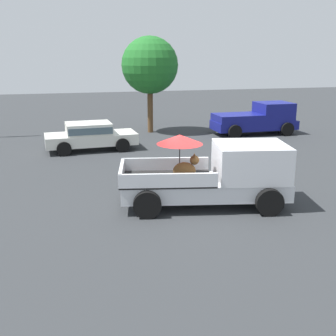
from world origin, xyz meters
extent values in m
plane|color=#2D3033|center=(0.00, 0.00, 0.00)|extent=(80.00, 80.00, 0.00)
cylinder|color=black|center=(1.91, 0.62, 0.40)|extent=(0.84, 0.43, 0.80)
cylinder|color=black|center=(1.52, -1.30, 0.40)|extent=(0.84, 0.43, 0.80)
cylinder|color=black|center=(-1.52, 1.30, 0.40)|extent=(0.84, 0.43, 0.80)
cylinder|color=black|center=(-1.91, -0.62, 0.40)|extent=(0.84, 0.43, 0.80)
cube|color=silver|center=(0.00, 0.00, 0.57)|extent=(5.26, 2.75, 0.50)
cube|color=silver|center=(1.37, -0.28, 1.36)|extent=(2.42, 2.24, 1.08)
cube|color=#4C606B|center=(2.35, -0.47, 1.56)|extent=(0.40, 1.70, 0.64)
cube|color=black|center=(-1.13, 0.23, 0.85)|extent=(3.11, 2.35, 0.06)
cube|color=silver|center=(-0.95, 1.13, 1.08)|extent=(2.77, 0.65, 0.40)
cube|color=silver|center=(-1.31, -0.68, 1.08)|extent=(2.77, 0.65, 0.40)
cube|color=silver|center=(-2.45, 0.49, 1.08)|extent=(0.46, 1.82, 0.40)
ellipsoid|color=brown|center=(-0.64, -0.01, 1.14)|extent=(0.73, 0.45, 0.52)
sphere|color=brown|center=(-0.35, -0.07, 1.46)|extent=(0.33, 0.33, 0.28)
cone|color=brown|center=(-0.33, 0.01, 1.60)|extent=(0.11, 0.11, 0.12)
cone|color=brown|center=(-0.36, -0.15, 1.60)|extent=(0.11, 0.11, 0.12)
cylinder|color=black|center=(-0.73, 0.19, 1.42)|extent=(0.04, 0.04, 1.08)
cone|color=red|center=(-0.73, 0.19, 2.06)|extent=(1.62, 1.62, 0.28)
cylinder|color=black|center=(8.30, 11.33, 0.38)|extent=(0.76, 0.26, 0.76)
cylinder|color=black|center=(8.30, 9.43, 0.38)|extent=(0.76, 0.26, 0.76)
cylinder|color=black|center=(5.10, 11.32, 0.38)|extent=(0.76, 0.26, 0.76)
cylinder|color=black|center=(5.10, 9.42, 0.38)|extent=(0.76, 0.26, 0.76)
cube|color=navy|center=(6.70, 10.37, 0.55)|extent=(4.81, 1.81, 0.50)
cube|color=navy|center=(7.90, 10.38, 1.30)|extent=(1.91, 1.81, 1.00)
cube|color=navy|center=(5.70, 10.37, 1.00)|extent=(2.71, 1.81, 0.40)
cylinder|color=black|center=(-1.44, 9.51, 0.33)|extent=(0.67, 0.25, 0.66)
cylinder|color=black|center=(-1.35, 7.75, 0.33)|extent=(0.67, 0.25, 0.66)
cylinder|color=black|center=(-4.13, 9.38, 0.33)|extent=(0.67, 0.25, 0.66)
cylinder|color=black|center=(-4.05, 7.62, 0.33)|extent=(0.67, 0.25, 0.66)
cube|color=silver|center=(-2.74, 8.57, 0.55)|extent=(4.38, 1.97, 0.52)
cube|color=silver|center=(-2.84, 8.56, 1.05)|extent=(2.18, 1.70, 0.56)
cube|color=#4C606B|center=(-2.84, 8.56, 1.05)|extent=(2.12, 1.78, 0.32)
cylinder|color=brown|center=(1.04, 12.51, 1.37)|extent=(0.32, 0.32, 2.74)
sphere|color=#1E6623|center=(1.04, 12.51, 3.88)|extent=(3.25, 3.25, 3.25)
camera|label=1|loc=(-4.13, -11.45, 4.50)|focal=44.53mm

